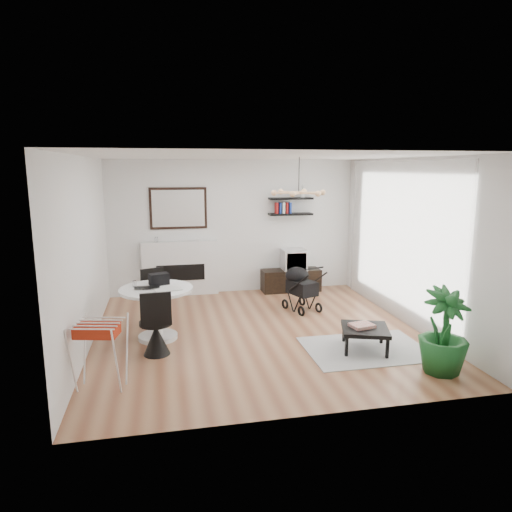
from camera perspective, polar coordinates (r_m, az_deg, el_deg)
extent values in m
plane|color=brown|center=(7.24, 0.37, -9.52)|extent=(5.00, 5.00, 0.00)
plane|color=white|center=(6.78, 0.40, 12.36)|extent=(5.00, 5.00, 0.00)
plane|color=white|center=(9.32, -2.82, 3.65)|extent=(5.00, 0.00, 5.00)
plane|color=white|center=(6.83, -20.61, 0.27)|extent=(0.00, 5.00, 5.00)
plane|color=white|center=(7.79, 18.68, 1.64)|extent=(0.00, 5.00, 5.00)
cube|color=white|center=(7.91, 17.33, 1.86)|extent=(0.04, 3.60, 2.60)
cube|color=white|center=(9.27, -9.43, -1.54)|extent=(1.50, 0.15, 1.10)
cube|color=black|center=(9.23, -9.40, -2.04)|extent=(0.95, 0.06, 0.32)
cube|color=black|center=(9.16, -9.68, 5.90)|extent=(1.12, 0.03, 0.82)
cube|color=white|center=(9.14, -9.68, 5.89)|extent=(1.02, 0.01, 0.72)
cube|color=black|center=(9.41, 4.34, 5.24)|extent=(0.90, 0.25, 0.04)
cube|color=black|center=(9.39, 4.37, 7.18)|extent=(0.90, 0.25, 0.04)
cube|color=black|center=(9.56, 4.38, -3.03)|extent=(1.22, 0.43, 0.46)
cube|color=silver|center=(9.48, 4.76, -0.43)|extent=(0.49, 0.42, 0.42)
cube|color=black|center=(9.28, 5.11, -0.67)|extent=(0.41, 0.01, 0.34)
cylinder|color=white|center=(7.14, -12.14, -9.82)|extent=(0.58, 0.58, 0.06)
cylinder|color=white|center=(7.02, -12.26, -6.96)|extent=(0.15, 0.15, 0.69)
cylinder|color=white|center=(6.91, -12.38, -4.09)|extent=(1.08, 1.08, 0.04)
imported|color=black|center=(6.84, -13.48, -4.00)|extent=(0.36, 0.24, 0.03)
cube|color=black|center=(7.08, -12.03, -2.83)|extent=(0.32, 0.25, 0.17)
cube|color=white|center=(6.81, -11.03, -4.03)|extent=(0.43, 0.38, 0.01)
cylinder|color=white|center=(7.04, -14.95, -3.36)|extent=(0.06, 0.06, 0.09)
cylinder|color=black|center=(7.63, -12.22, -5.19)|extent=(0.43, 0.43, 0.05)
cone|color=black|center=(7.70, -12.15, -6.88)|extent=(0.35, 0.35, 0.41)
cube|color=black|center=(7.75, -12.82, -3.09)|extent=(0.38, 0.18, 0.44)
cylinder|color=black|center=(6.44, -12.43, -8.16)|extent=(0.44, 0.44, 0.05)
cone|color=black|center=(6.52, -12.34, -10.17)|extent=(0.36, 0.36, 0.42)
cube|color=black|center=(6.16, -12.41, -6.54)|extent=(0.41, 0.07, 0.45)
cube|color=maroon|center=(5.57, -19.11, -8.64)|extent=(0.52, 0.37, 0.13)
cube|color=black|center=(8.24, 5.77, -3.94)|extent=(0.51, 0.62, 0.25)
ellipsoid|color=black|center=(8.31, 5.14, -2.41)|extent=(0.42, 0.42, 0.30)
cylinder|color=black|center=(7.88, 7.30, -1.55)|extent=(0.37, 0.16, 0.03)
torus|color=black|center=(8.41, 3.65, -6.02)|extent=(0.10, 0.19, 0.19)
torus|color=black|center=(8.63, 5.78, -5.61)|extent=(0.10, 0.19, 0.19)
torus|color=black|center=(8.03, 5.68, -6.88)|extent=(0.10, 0.19, 0.19)
torus|color=black|center=(8.26, 7.85, -6.43)|extent=(0.10, 0.19, 0.19)
cube|color=#AAAAAA|center=(6.79, 13.52, -11.22)|extent=(1.69, 1.22, 0.01)
cube|color=black|center=(6.65, 13.49, -8.90)|extent=(0.80, 0.80, 0.05)
cube|color=black|center=(6.43, 11.25, -11.06)|extent=(0.04, 0.04, 0.27)
cube|color=black|center=(6.50, 16.10, -11.06)|extent=(0.04, 0.04, 0.27)
cube|color=black|center=(6.93, 10.93, -9.39)|extent=(0.04, 0.04, 0.27)
cube|color=black|center=(6.99, 15.41, -9.41)|extent=(0.04, 0.04, 0.27)
cube|color=#B63E2D|center=(6.64, 13.10, -8.45)|extent=(0.35, 0.30, 0.04)
imported|color=#175220|center=(6.19, 22.42, -8.68)|extent=(0.69, 0.69, 1.09)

